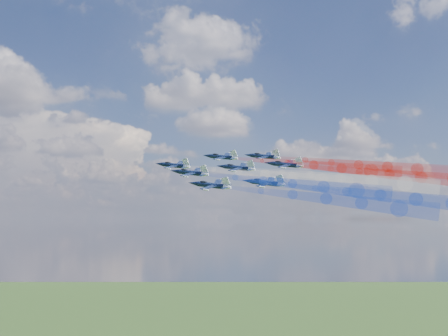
{
  "coord_description": "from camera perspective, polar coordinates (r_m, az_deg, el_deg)",
  "views": [
    {
      "loc": [
        -41.89,
        -158.85,
        121.32
      ],
      "look_at": [
        -12.8,
        -4.7,
        136.83
      ],
      "focal_mm": 41.48,
      "sensor_mm": 36.0,
      "label": 1
    }
  ],
  "objects": [
    {
      "name": "trail_rear_left",
      "position": [
        135.95,
        16.86,
        -2.9
      ],
      "size": [
        43.72,
        33.82,
        12.14
      ],
      "primitive_type": null,
      "rotation": [
        0.14,
        -0.32,
        0.91
      ],
      "color": "blue"
    },
    {
      "name": "trail_inner_right",
      "position": [
        158.49,
        9.88,
        0.3
      ],
      "size": [
        43.72,
        33.82,
        12.14
      ],
      "primitive_type": null,
      "rotation": [
        0.14,
        -0.32,
        0.91
      ],
      "color": "red"
    },
    {
      "name": "jet_outer_left",
      "position": [
        137.52,
        -1.43,
        -1.91
      ],
      "size": [
        17.01,
        16.56,
        8.33
      ],
      "primitive_type": null,
      "rotation": [
        0.14,
        -0.32,
        0.91
      ],
      "color": "black"
    },
    {
      "name": "jet_inner_left",
      "position": [
        151.07,
        -3.67,
        -0.53
      ],
      "size": [
        17.01,
        16.56,
        8.33
      ],
      "primitive_type": null,
      "rotation": [
        0.14,
        -0.32,
        0.91
      ],
      "color": "black"
    },
    {
      "name": "trail_inner_left",
      "position": [
        138.77,
        7.57,
        -1.73
      ],
      "size": [
        43.72,
        33.82,
        12.14
      ],
      "primitive_type": null,
      "rotation": [
        0.14,
        -0.32,
        0.91
      ],
      "color": "blue"
    },
    {
      "name": "trail_lead",
      "position": [
        151.56,
        4.55,
        -0.74
      ],
      "size": [
        43.72,
        33.82,
        12.14
      ],
      "primitive_type": null,
      "rotation": [
        0.14,
        -0.32,
        0.91
      ],
      "color": "white"
    },
    {
      "name": "jet_rear_left",
      "position": [
        143.72,
        4.56,
        -1.63
      ],
      "size": [
        17.01,
        16.56,
        8.33
      ],
      "primitive_type": null,
      "rotation": [
        0.14,
        -0.32,
        0.91
      ],
      "color": "black"
    },
    {
      "name": "jet_lead",
      "position": [
        165.11,
        -5.54,
        0.29
      ],
      "size": [
        17.01,
        16.56,
        8.33
      ],
      "primitive_type": null,
      "rotation": [
        0.14,
        -0.32,
        0.91
      ],
      "color": "black"
    },
    {
      "name": "jet_center_third",
      "position": [
        154.96,
        1.47,
        0.03
      ],
      "size": [
        17.01,
        16.56,
        8.33
      ],
      "primitive_type": null,
      "rotation": [
        0.14,
        -0.32,
        0.91
      ],
      "color": "black"
    },
    {
      "name": "trail_outer_left",
      "position": [
        126.76,
        11.18,
        -3.34
      ],
      "size": [
        43.72,
        33.82,
        12.14
      ],
      "primitive_type": null,
      "rotation": [
        0.14,
        -0.32,
        0.91
      ],
      "color": "blue"
    },
    {
      "name": "jet_inner_right",
      "position": [
        169.44,
        -0.26,
        1.23
      ],
      "size": [
        17.01,
        16.56,
        8.33
      ],
      "primitive_type": null,
      "rotation": [
        0.14,
        -0.32,
        0.91
      ],
      "color": "black"
    },
    {
      "name": "jet_rear_right",
      "position": [
        160.58,
        6.77,
        0.38
      ],
      "size": [
        17.01,
        16.56,
        8.33
      ],
      "primitive_type": null,
      "rotation": [
        0.14,
        -0.32,
        0.91
      ],
      "color": "black"
    },
    {
      "name": "trail_outer_right",
      "position": [
        162.8,
        14.62,
        0.38
      ],
      "size": [
        43.72,
        33.82,
        12.14
      ],
      "primitive_type": null,
      "rotation": [
        0.14,
        -0.32,
        0.91
      ],
      "color": "red"
    },
    {
      "name": "trail_center_third",
      "position": [
        145.23,
        12.71,
        -1.08
      ],
      "size": [
        43.72,
        33.82,
        12.14
      ],
      "primitive_type": null,
      "rotation": [
        0.14,
        -0.32,
        0.91
      ],
      "color": "white"
    },
    {
      "name": "jet_outer_right",
      "position": [
        171.34,
        4.4,
        1.29
      ],
      "size": [
        17.01,
        16.56,
        8.33
      ],
      "primitive_type": null,
      "rotation": [
        0.14,
        -0.32,
        0.91
      ],
      "color": "black"
    },
    {
      "name": "trail_rear_right",
      "position": [
        153.54,
        17.78,
        -0.64
      ],
      "size": [
        43.72,
        33.82,
        12.14
      ],
      "primitive_type": null,
      "rotation": [
        0.14,
        -0.32,
        0.91
      ],
      "color": "red"
    }
  ]
}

